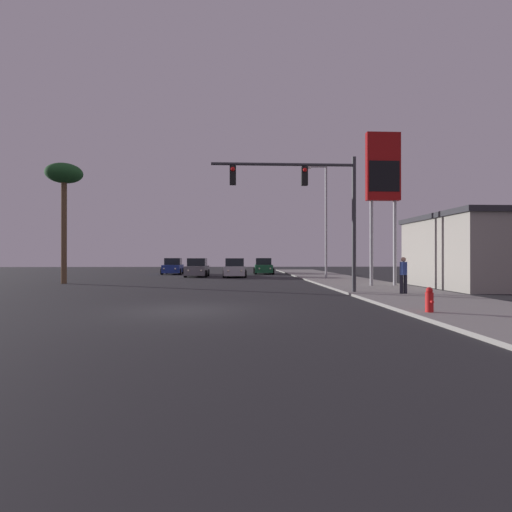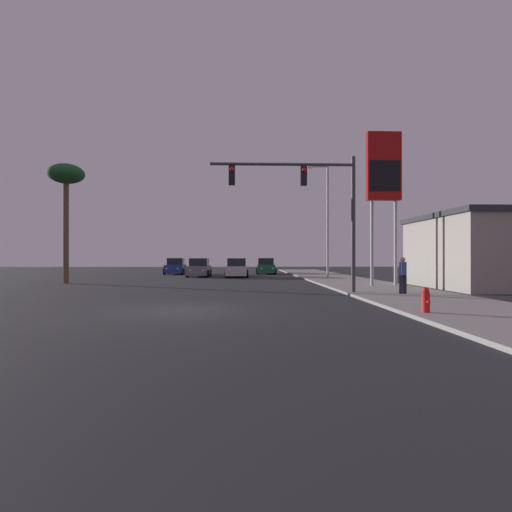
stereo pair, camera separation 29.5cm
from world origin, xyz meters
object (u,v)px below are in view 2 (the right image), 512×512
car_silver (237,269)px  car_grey (199,268)px  gas_station_sign (384,175)px  fire_hydrant (426,300)px  car_blue (176,267)px  street_lamp (326,215)px  palm_tree_near (66,180)px  pedestrian_on_sidewalk (403,274)px  traffic_light_mast (313,196)px  car_green (266,267)px

car_silver → car_grey: 3.53m
gas_station_sign → fire_hydrant: 13.08m
car_blue → car_grey: bearing=116.9°
street_lamp → gas_station_sign: (1.63, -8.37, 1.50)m
car_silver → palm_tree_near: 15.50m
pedestrian_on_sidewalk → palm_tree_near: 22.33m
gas_station_sign → fire_hydrant: bearing=-103.8°
car_grey → pedestrian_on_sidewalk: bearing=122.7°
traffic_light_mast → fire_hydrant: 8.54m
fire_hydrant → pedestrian_on_sidewalk: bearing=73.6°
gas_station_sign → palm_tree_near: gas_station_sign is taller
pedestrian_on_sidewalk → palm_tree_near: size_ratio=0.21×
street_lamp → car_blue: bearing=141.9°
car_green → traffic_light_mast: bearing=94.0°
gas_station_sign → traffic_light_mast: bearing=-140.1°
traffic_light_mast → street_lamp: size_ratio=0.77×
car_green → car_grey: (-6.43, -5.61, 0.00)m
traffic_light_mast → gas_station_sign: bearing=39.9°
traffic_light_mast → fire_hydrant: (2.17, -7.10, -4.22)m
gas_station_sign → car_grey: bearing=132.1°
traffic_light_mast → car_blue: bearing=114.1°
car_blue → traffic_light_mast: (10.36, -23.20, 3.95)m
fire_hydrant → car_grey: bearing=110.9°
car_blue → car_grey: same height
fire_hydrant → pedestrian_on_sidewalk: (1.79, 6.07, 0.55)m
pedestrian_on_sidewalk → palm_tree_near: bearing=153.7°
traffic_light_mast → street_lamp: street_lamp is taller
street_lamp → fire_hydrant: 20.15m
car_blue → palm_tree_near: size_ratio=0.53×
car_green → street_lamp: (4.15, -10.75, 4.36)m
gas_station_sign → pedestrian_on_sidewalk: size_ratio=5.39×
car_blue → fire_hydrant: car_blue is taller
street_lamp → palm_tree_near: 19.13m
street_lamp → palm_tree_near: (-18.62, -3.97, 1.91)m
car_silver → car_green: (2.99, 6.39, 0.00)m
traffic_light_mast → fire_hydrant: bearing=-73.0°
street_lamp → gas_station_sign: 8.66m
car_silver → car_grey: bearing=-11.5°
street_lamp → car_silver: bearing=148.6°
gas_station_sign → car_blue: bearing=128.7°
car_green → pedestrian_on_sidewalk: 24.73m
car_blue → traffic_light_mast: traffic_light_mast is taller
traffic_light_mast → fire_hydrant: traffic_light_mast is taller
gas_station_sign → palm_tree_near: 20.73m
car_green → fire_hydrant: (3.03, -30.33, -0.27)m
gas_station_sign → palm_tree_near: size_ratio=1.11×
car_silver → car_green: same height
traffic_light_mast → pedestrian_on_sidewalk: bearing=-14.5°
car_grey → traffic_light_mast: bearing=114.0°
pedestrian_on_sidewalk → fire_hydrant: bearing=-106.4°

